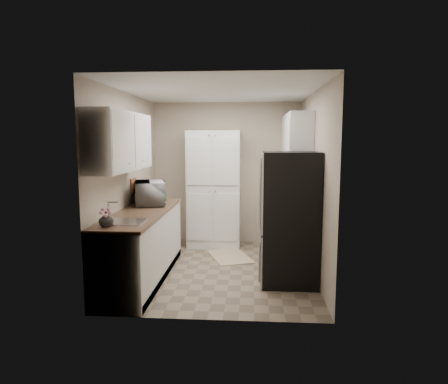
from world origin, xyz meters
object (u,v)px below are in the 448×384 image
object	(u,v)px
toaster_oven	(289,187)
microwave	(150,193)
refrigerator	(290,218)
pantry_cabinet	(214,189)
electric_range	(286,232)
wine_bottle	(147,191)

from	to	relation	value
toaster_oven	microwave	bearing A→B (deg)	-136.35
microwave	toaster_oven	distance (m)	2.43
refrigerator	microwave	bearing A→B (deg)	165.37
pantry_cabinet	electric_range	distance (m)	1.58
wine_bottle	toaster_oven	size ratio (longest dim) A/B	0.72
pantry_cabinet	microwave	size ratio (longest dim) A/B	3.28
pantry_cabinet	toaster_oven	bearing A→B (deg)	0.35
electric_range	refrigerator	world-z (taller)	refrigerator
microwave	wine_bottle	size ratio (longest dim) A/B	2.05
pantry_cabinet	wine_bottle	xyz separation A→B (m)	(-0.94, -0.87, 0.07)
microwave	refrigerator	bearing A→B (deg)	-120.49
electric_range	microwave	xyz separation A→B (m)	(-1.98, -0.29, 0.61)
pantry_cabinet	wine_bottle	size ratio (longest dim) A/B	6.71
refrigerator	electric_range	bearing A→B (deg)	87.52
electric_range	microwave	bearing A→B (deg)	-171.59
electric_range	refrigerator	bearing A→B (deg)	-92.48
electric_range	microwave	distance (m)	2.09
pantry_cabinet	toaster_oven	xyz separation A→B (m)	(1.29, 0.01, 0.04)
pantry_cabinet	refrigerator	xyz separation A→B (m)	(1.14, -1.73, -0.15)
refrigerator	toaster_oven	size ratio (longest dim) A/B	4.11
microwave	toaster_oven	world-z (taller)	microwave
pantry_cabinet	refrigerator	bearing A→B (deg)	-56.54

